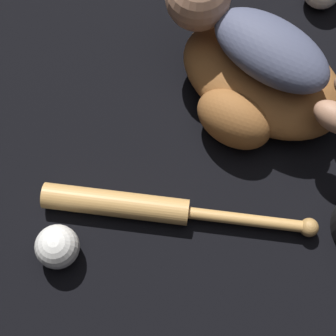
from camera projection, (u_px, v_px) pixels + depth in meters
ground_plane at (272, 75)px, 1.10m from camera, size 6.00×6.00×0.00m
baseball_glove at (257, 85)px, 1.04m from camera, size 0.34×0.27×0.11m
baby_figure at (249, 35)px, 0.96m from camera, size 0.40×0.12×0.11m
baseball_bat at (144, 207)px, 0.98m from camera, size 0.43×0.27×0.05m
baseball at (57, 247)px, 0.94m from camera, size 0.08×0.08×0.08m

